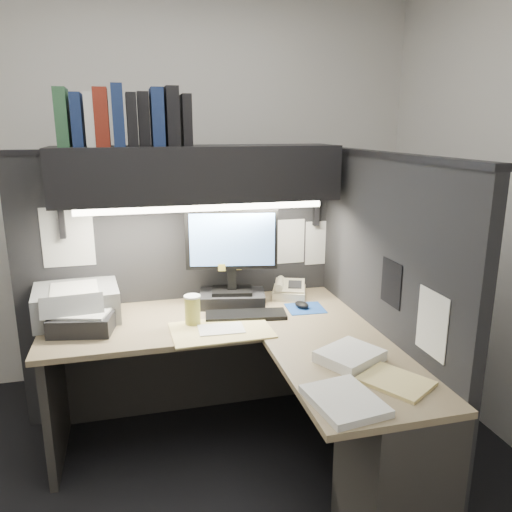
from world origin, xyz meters
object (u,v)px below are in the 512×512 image
object	(u,v)px
printer	(77,303)
notebook_stack	(84,322)
telephone	(289,290)
overhead_shelf	(198,173)
desk	(289,410)
coffee_cup	(193,311)
monitor	(232,268)
keyboard	(246,315)

from	to	relation	value
printer	notebook_stack	bearing A→B (deg)	-81.55
telephone	printer	bearing A→B (deg)	-156.73
overhead_shelf	printer	size ratio (longest dim) A/B	3.54
overhead_shelf	telephone	bearing A→B (deg)	2.25
desk	telephone	world-z (taller)	telephone
desk	coffee_cup	bearing A→B (deg)	130.07
monitor	telephone	xyz separation A→B (m)	(0.37, 0.05, -0.19)
printer	notebook_stack	world-z (taller)	printer
desk	notebook_stack	size ratio (longest dim) A/B	5.51
monitor	keyboard	size ratio (longest dim) A/B	1.28
desk	notebook_stack	bearing A→B (deg)	150.46
printer	notebook_stack	size ratio (longest dim) A/B	1.42
keyboard	coffee_cup	size ratio (longest dim) A/B	2.87
desk	printer	bearing A→B (deg)	143.99
keyboard	printer	size ratio (longest dim) A/B	1.01
overhead_shelf	keyboard	world-z (taller)	overhead_shelf
overhead_shelf	keyboard	distance (m)	0.82
monitor	keyboard	distance (m)	0.31
coffee_cup	overhead_shelf	bearing A→B (deg)	72.57
telephone	coffee_cup	bearing A→B (deg)	-133.29
monitor	overhead_shelf	bearing A→B (deg)	-178.16
telephone	printer	size ratio (longest dim) A/B	0.47
keyboard	overhead_shelf	bearing A→B (deg)	138.61
telephone	notebook_stack	bearing A→B (deg)	-147.90
coffee_cup	monitor	bearing A→B (deg)	44.16
notebook_stack	keyboard	bearing A→B (deg)	-1.88
desk	keyboard	bearing A→B (deg)	100.34
overhead_shelf	notebook_stack	world-z (taller)	overhead_shelf
desk	overhead_shelf	xyz separation A→B (m)	(-0.30, 0.75, 1.06)
keyboard	printer	xyz separation A→B (m)	(-0.90, 0.21, 0.08)
keyboard	telephone	size ratio (longest dim) A/B	2.15
desk	printer	distance (m)	1.28
desk	printer	size ratio (longest dim) A/B	3.88
overhead_shelf	coffee_cup	xyz separation A→B (m)	(-0.09, -0.29, -0.69)
overhead_shelf	monitor	bearing A→B (deg)	-9.32
keyboard	notebook_stack	size ratio (longest dim) A/B	1.44
monitor	notebook_stack	size ratio (longest dim) A/B	1.84
desk	notebook_stack	xyz separation A→B (m)	(-0.95, 0.54, 0.33)
keyboard	notebook_stack	world-z (taller)	notebook_stack
telephone	notebook_stack	world-z (taller)	notebook_stack
coffee_cup	printer	bearing A→B (deg)	156.94
monitor	desk	bearing A→B (deg)	-69.06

